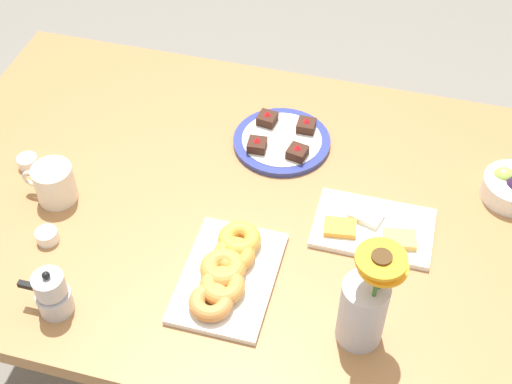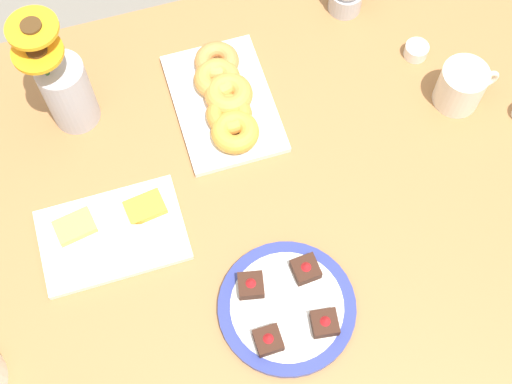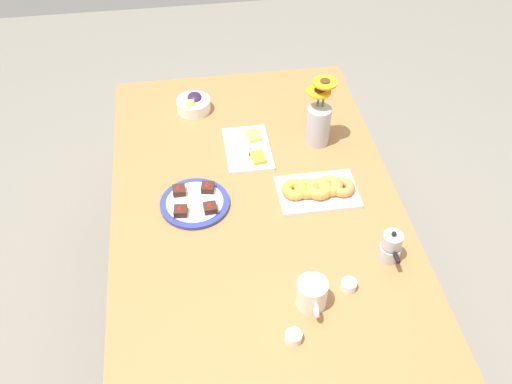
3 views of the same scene
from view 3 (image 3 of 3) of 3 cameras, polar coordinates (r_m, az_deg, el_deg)
ground_plane at (r=2.57m, az=-0.00°, el=-12.50°), size 6.00×6.00×0.00m
dining_table at (r=2.05m, az=-0.00°, el=-2.50°), size 1.60×1.00×0.74m
coffee_mug at (r=1.69m, az=5.61°, el=-10.08°), size 0.13×0.09×0.09m
grape_bowl at (r=2.39m, az=-6.26°, el=8.76°), size 0.14×0.14×0.07m
cheese_platter at (r=2.18m, az=-0.76°, el=4.36°), size 0.26×0.17×0.03m
croissant_platter at (r=2.01m, az=6.20°, el=0.28°), size 0.19×0.28×0.05m
jam_cup_honey at (r=1.76m, az=9.25°, el=-9.15°), size 0.05×0.05×0.03m
jam_cup_berry at (r=1.64m, az=3.78°, el=-14.23°), size 0.05×0.05×0.03m
dessert_plate at (r=1.98m, az=-6.14°, el=-1.06°), size 0.24×0.24×0.05m
flower_vase at (r=2.18m, az=6.29°, el=7.00°), size 0.11×0.11×0.27m
moka_pot at (r=1.83m, az=13.32°, el=-5.37°), size 0.11×0.07×0.12m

